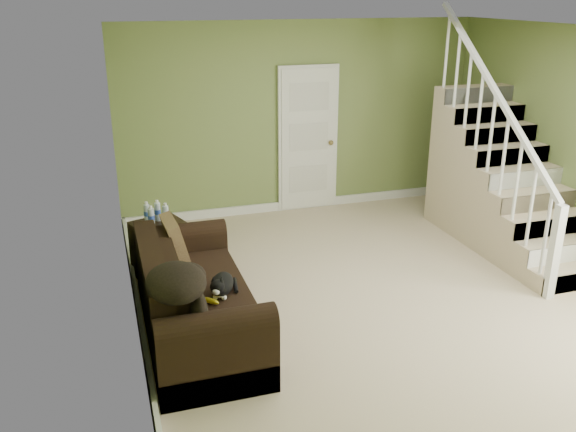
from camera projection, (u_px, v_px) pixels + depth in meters
floor at (383, 291)px, 6.35m from camera, size 5.00×5.50×0.01m
ceiling at (398, 32)px, 5.45m from camera, size 5.00×5.50×0.01m
wall_back at (300, 118)px, 8.36m from camera, size 5.00×0.04×2.60m
wall_left at (125, 196)px, 5.20m from camera, size 0.04×5.50×2.60m
baseboard_back at (300, 204)px, 8.77m from camera, size 5.00×0.04×0.12m
baseboard_left at (141, 322)px, 5.64m from camera, size 0.04×5.50×0.12m
door at (308, 139)px, 8.46m from camera, size 0.86×0.12×2.02m
staircase at (498, 188)px, 7.55m from camera, size 1.00×2.51×2.82m
sofa at (192, 302)px, 5.46m from camera, size 0.92×2.13×0.84m
side_table at (161, 249)px, 6.58m from camera, size 0.66×0.66×0.85m
cat at (223, 285)px, 5.27m from camera, size 0.31×0.52×0.25m
banana at (211, 301)px, 5.15m from camera, size 0.15×0.16×0.05m
throw_pillow at (176, 241)px, 5.96m from camera, size 0.26×0.48×0.49m
throw_blanket at (176, 282)px, 4.61m from camera, size 0.47×0.61×0.25m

